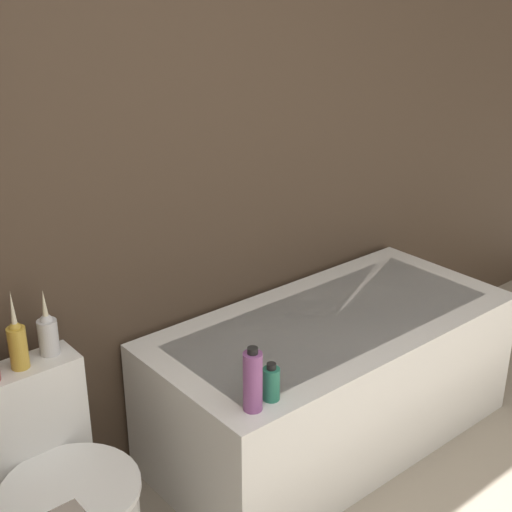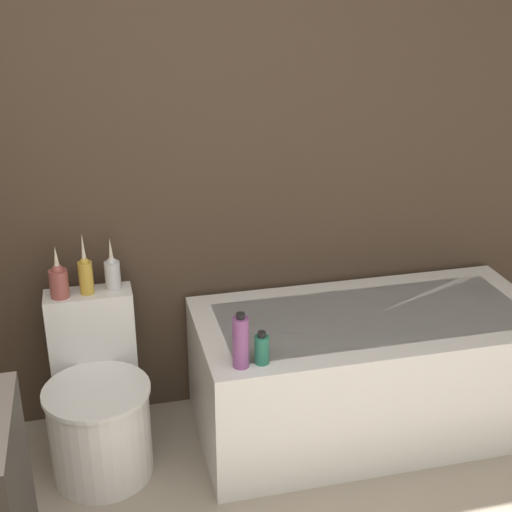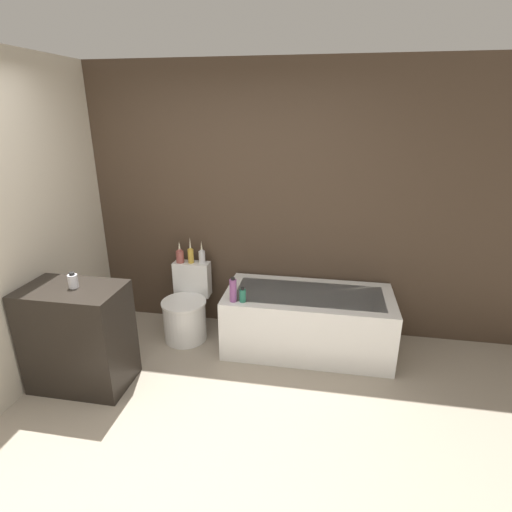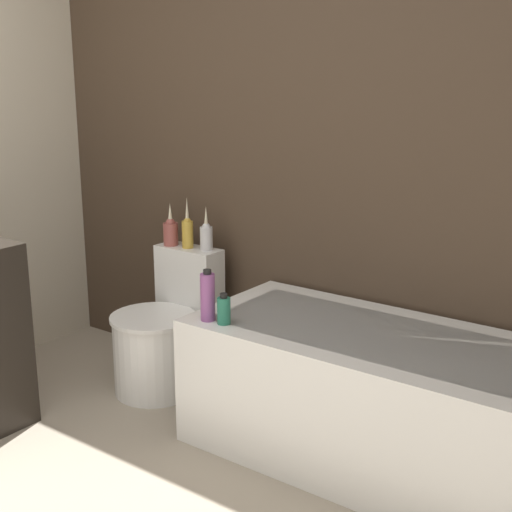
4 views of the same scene
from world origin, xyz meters
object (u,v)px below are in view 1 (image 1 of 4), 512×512
at_px(bathtub, 331,378).
at_px(shampoo_bottle_short, 271,383).
at_px(shampoo_bottle_tall, 253,381).
at_px(vase_silver, 17,343).
at_px(toilet, 66,511).
at_px(vase_bronze, 48,332).

height_order(bathtub, shampoo_bottle_short, shampoo_bottle_short).
relative_size(shampoo_bottle_tall, shampoo_bottle_short, 1.68).
height_order(vase_silver, shampoo_bottle_short, vase_silver).
bearing_deg(bathtub, shampoo_bottle_short, -154.73).
distance_m(toilet, vase_silver, 0.57).
height_order(toilet, shampoo_bottle_tall, shampoo_bottle_tall).
height_order(vase_silver, vase_bronze, vase_silver).
bearing_deg(bathtub, vase_silver, 169.46).
height_order(toilet, shampoo_bottle_short, toilet).
bearing_deg(vase_silver, shampoo_bottle_tall, -42.07).
bearing_deg(vase_bronze, bathtub, -12.62).
bearing_deg(toilet, bathtub, -0.32).
bearing_deg(toilet, shampoo_bottle_tall, -26.99).
xyz_separation_m(shampoo_bottle_tall, shampoo_bottle_short, (0.08, 0.01, -0.05)).
height_order(bathtub, toilet, toilet).
height_order(toilet, vase_silver, vase_silver).
height_order(vase_bronze, shampoo_bottle_tall, vase_bronze).
distance_m(bathtub, vase_silver, 1.32).
distance_m(toilet, shampoo_bottle_tall, 0.74).
xyz_separation_m(bathtub, shampoo_bottle_tall, (-0.65, -0.27, 0.39)).
bearing_deg(vase_silver, bathtub, -10.54).
distance_m(toilet, vase_bronze, 0.57).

